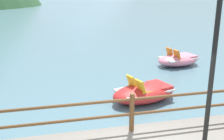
{
  "coord_description": "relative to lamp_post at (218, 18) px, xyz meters",
  "views": [
    {
      "loc": [
        -1.8,
        -4.11,
        3.69
      ],
      "look_at": [
        0.32,
        5.0,
        0.9
      ],
      "focal_mm": 43.74,
      "sensor_mm": 36.0,
      "label": 1
    }
  ],
  "objects": [
    {
      "name": "ground_plane",
      "position": [
        -1.3,
        39.53,
        -3.17
      ],
      "size": [
        200.0,
        200.0,
        0.0
      ],
      "primitive_type": "plane",
      "color": "slate"
    },
    {
      "name": "dock_railing",
      "position": [
        -1.3,
        1.08,
        -2.19
      ],
      "size": [
        23.92,
        0.12,
        0.95
      ],
      "color": "brown",
      "rests_on": "promenade_dock"
    },
    {
      "name": "lamp_post",
      "position": [
        0.0,
        0.0,
        0.0
      ],
      "size": [
        0.28,
        0.28,
        4.65
      ],
      "color": "black",
      "rests_on": "promenade_dock"
    },
    {
      "name": "pedal_boat_1",
      "position": [
        -0.05,
        3.64,
        -2.87
      ],
      "size": [
        2.63,
        1.91,
        0.89
      ],
      "color": "red",
      "rests_on": "ground"
    },
    {
      "name": "pedal_boat_5",
      "position": [
        3.13,
        7.54,
        -2.87
      ],
      "size": [
        2.52,
        1.87,
        0.88
      ],
      "color": "pink",
      "rests_on": "ground"
    }
  ]
}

